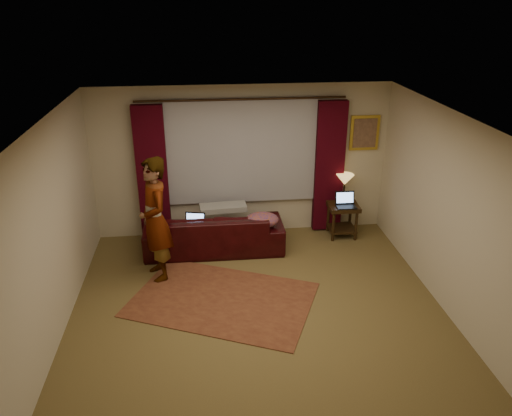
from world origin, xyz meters
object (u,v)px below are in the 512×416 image
Objects in this scene: sofa at (214,224)px; person at (155,220)px; tiffany_lamp at (344,188)px; end_table at (342,220)px; laptop_table at (347,200)px; laptop_sofa at (194,223)px.

person reaches higher than sofa.
tiffany_lamp is (2.28, 0.41, 0.38)m from sofa.
laptop_table is (0.02, -0.12, 0.42)m from end_table.
sofa is at bearing -169.91° from tiffany_lamp.
laptop_sofa is at bearing -170.71° from end_table.
laptop_table reaches higher than laptop_sofa.
laptop_sofa is 2.67m from tiffany_lamp.
sofa reaches higher than laptop_sofa.
laptop_table is 0.19× the size of person.
sofa is at bearing 37.74° from laptop_sofa.
laptop_sofa is at bearing 119.26° from person.
sofa is 2.35m from tiffany_lamp.
end_table is 3.32m from person.
laptop_table is at bearing -82.95° from end_table.
person is (-3.13, -1.17, 0.09)m from tiffany_lamp.
tiffany_lamp is 0.26× the size of person.
person reaches higher than end_table.
person is at bearing -159.47° from tiffany_lamp.
end_table is 1.66× the size of laptop_table.
sofa is at bearing -175.67° from laptop_table.
sofa is 6.30× the size of laptop_table.
laptop_table is 3.24m from person.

